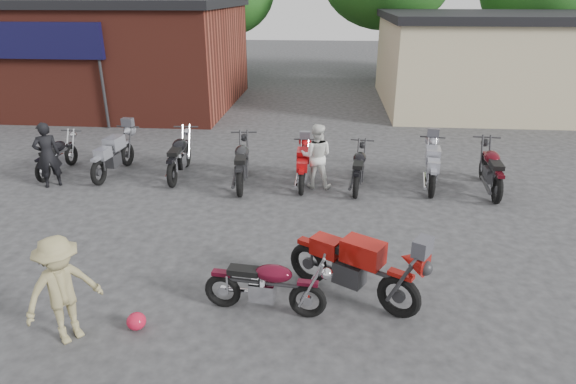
# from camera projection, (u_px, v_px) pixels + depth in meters

# --- Properties ---
(ground) EXTENTS (90.00, 90.00, 0.00)m
(ground) POSITION_uv_depth(u_px,v_px,m) (249.00, 299.00, 7.63)
(ground) COLOR #2C2C2E
(brick_building) EXTENTS (12.00, 8.00, 4.00)m
(brick_building) POSITION_uv_depth(u_px,v_px,m) (92.00, 56.00, 20.47)
(brick_building) COLOR maroon
(brick_building) RESTS_ON ground
(stucco_building) EXTENTS (10.00, 8.00, 3.50)m
(stucco_building) POSITION_uv_depth(u_px,v_px,m) (507.00, 64.00, 20.08)
(stucco_building) COLOR #BEB287
(stucco_building) RESTS_ON ground
(tree_0) EXTENTS (6.56, 6.56, 8.20)m
(tree_0) POSITION_uv_depth(u_px,v_px,m) (66.00, 0.00, 27.42)
(tree_0) COLOR #165416
(tree_0) RESTS_ON ground
(tree_1) EXTENTS (5.92, 5.92, 7.40)m
(tree_1) POSITION_uv_depth(u_px,v_px,m) (222.00, 8.00, 26.86)
(tree_1) COLOR #165416
(tree_1) RESTS_ON ground
(tree_3) EXTENTS (6.08, 6.08, 7.60)m
(tree_3) POSITION_uv_depth(u_px,v_px,m) (538.00, 7.00, 25.46)
(tree_3) COLOR #165416
(tree_3) RESTS_ON ground
(vintage_motorcycle) EXTENTS (1.87, 0.79, 1.05)m
(vintage_motorcycle) POSITION_uv_depth(u_px,v_px,m) (267.00, 282.00, 7.13)
(vintage_motorcycle) COLOR #4E091A
(vintage_motorcycle) RESTS_ON ground
(sportbike) EXTENTS (2.27, 1.77, 1.28)m
(sportbike) POSITION_uv_depth(u_px,v_px,m) (355.00, 264.00, 7.40)
(sportbike) COLOR #A2130D
(sportbike) RESTS_ON ground
(helmet) EXTENTS (0.35, 0.35, 0.26)m
(helmet) POSITION_uv_depth(u_px,v_px,m) (136.00, 321.00, 6.92)
(helmet) COLOR red
(helmet) RESTS_ON ground
(person_dark) EXTENTS (0.71, 0.68, 1.64)m
(person_dark) POSITION_uv_depth(u_px,v_px,m) (47.00, 155.00, 11.79)
(person_dark) COLOR black
(person_dark) RESTS_ON ground
(person_light) EXTENTS (0.82, 0.66, 1.61)m
(person_light) POSITION_uv_depth(u_px,v_px,m) (316.00, 156.00, 11.75)
(person_light) COLOR silver
(person_light) RESTS_ON ground
(person_tan) EXTENTS (1.11, 1.17, 1.59)m
(person_tan) POSITION_uv_depth(u_px,v_px,m) (62.00, 290.00, 6.48)
(person_tan) COLOR #958A5C
(person_tan) RESTS_ON ground
(row_bike_0) EXTENTS (0.68, 1.86, 1.07)m
(row_bike_0) POSITION_uv_depth(u_px,v_px,m) (57.00, 154.00, 12.80)
(row_bike_0) COLOR black
(row_bike_0) RESTS_ON ground
(row_bike_1) EXTENTS (0.86, 2.12, 1.20)m
(row_bike_1) POSITION_uv_depth(u_px,v_px,m) (113.00, 153.00, 12.67)
(row_bike_1) COLOR gray
(row_bike_1) RESTS_ON ground
(row_bike_2) EXTENTS (0.81, 2.15, 1.22)m
(row_bike_2) POSITION_uv_depth(u_px,v_px,m) (179.00, 154.00, 12.55)
(row_bike_2) COLOR black
(row_bike_2) RESTS_ON ground
(row_bike_3) EXTENTS (0.92, 2.19, 1.24)m
(row_bike_3) POSITION_uv_depth(u_px,v_px,m) (242.00, 161.00, 11.99)
(row_bike_3) COLOR black
(row_bike_3) RESTS_ON ground
(row_bike_4) EXTENTS (0.61, 1.84, 1.06)m
(row_bike_4) POSITION_uv_depth(u_px,v_px,m) (303.00, 164.00, 12.01)
(row_bike_4) COLOR #B20E11
(row_bike_4) RESTS_ON ground
(row_bike_5) EXTENTS (0.86, 1.95, 1.10)m
(row_bike_5) POSITION_uv_depth(u_px,v_px,m) (359.00, 166.00, 11.84)
(row_bike_5) COLOR black
(row_bike_5) RESTS_ON ground
(row_bike_6) EXTENTS (0.94, 2.07, 1.16)m
(row_bike_6) POSITION_uv_depth(u_px,v_px,m) (432.00, 164.00, 11.87)
(row_bike_6) COLOR #9697A4
(row_bike_6) RESTS_ON ground
(row_bike_7) EXTENTS (0.88, 2.16, 1.22)m
(row_bike_7) POSITION_uv_depth(u_px,v_px,m) (492.00, 167.00, 11.60)
(row_bike_7) COLOR #4A0911
(row_bike_7) RESTS_ON ground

